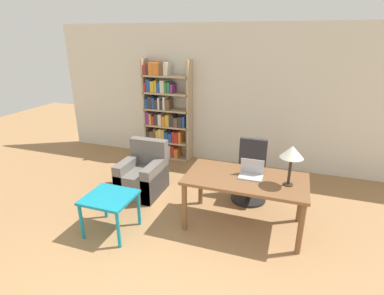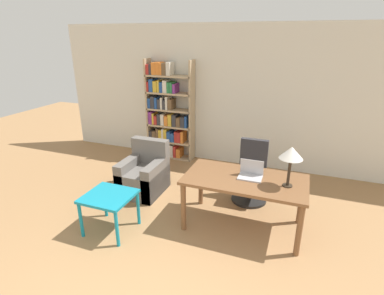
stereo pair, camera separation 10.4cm
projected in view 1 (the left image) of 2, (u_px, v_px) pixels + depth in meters
name	position (u px, v px, depth m)	size (l,w,h in m)	color
wall_back	(244.00, 98.00, 5.72)	(8.00, 0.06, 2.70)	silver
desk	(245.00, 184.00, 3.95)	(1.58, 0.83, 0.73)	brown
laptop	(251.00, 173.00, 3.93)	(0.31, 0.22, 0.23)	#B2B2B7
table_lamp	(292.00, 153.00, 3.58)	(0.28, 0.28, 0.52)	#2D2319
office_chair	(250.00, 174.00, 4.73)	(0.55, 0.55, 0.97)	black
side_table_blue	(110.00, 201.00, 3.88)	(0.61, 0.58, 0.53)	teal
armchair	(143.00, 176.00, 4.97)	(0.64, 0.75, 0.85)	#66605B
bookshelf	(164.00, 115.00, 6.19)	(0.99, 0.28, 2.04)	tan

